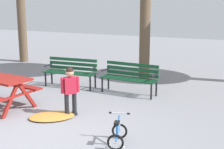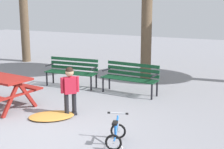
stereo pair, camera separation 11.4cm
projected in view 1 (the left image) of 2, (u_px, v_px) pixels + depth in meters
The scene contains 6 objects.
ground at pixel (42, 134), 6.45m from camera, with size 36.00×36.00×0.00m, color gray.
park_bench_far_left at pixel (71, 70), 9.95m from camera, with size 1.63×0.57×0.85m.
park_bench_left at pixel (130, 76), 9.17m from camera, with size 1.63×0.56×0.85m.
child_standing at pixel (70, 87), 7.37m from camera, with size 0.32×0.33×1.11m.
kids_bicycle at pixel (118, 134), 5.94m from camera, with size 0.49×0.62×0.54m.
leaf_pile at pixel (52, 116), 7.34m from camera, with size 1.01×0.71×0.07m, color #C68438.
Camera 1 is at (3.81, -4.88, 2.55)m, focal length 52.82 mm.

